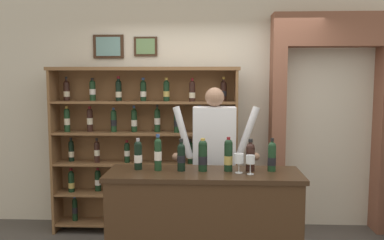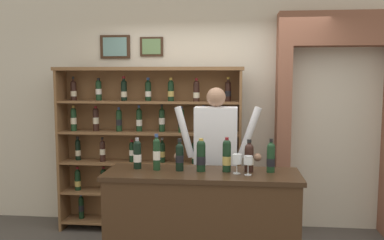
{
  "view_description": "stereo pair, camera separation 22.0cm",
  "coord_description": "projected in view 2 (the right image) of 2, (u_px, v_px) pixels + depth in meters",
  "views": [
    {
      "loc": [
        -0.0,
        -3.56,
        1.86
      ],
      "look_at": [
        -0.19,
        0.34,
        1.44
      ],
      "focal_mm": 38.59,
      "sensor_mm": 36.0,
      "label": 1
    },
    {
      "loc": [
        0.22,
        -3.54,
        1.86
      ],
      "look_at": [
        -0.19,
        0.34,
        1.44
      ],
      "focal_mm": 38.59,
      "sensor_mm": 36.0,
      "label": 2
    }
  ],
  "objects": [
    {
      "name": "back_wall",
      "position": [
        218.0,
        100.0,
        5.12
      ],
      "size": [
        12.0,
        0.19,
        3.11
      ],
      "color": "beige",
      "rests_on": "ground"
    },
    {
      "name": "wine_shelf",
      "position": [
        150.0,
        144.0,
        4.9
      ],
      "size": [
        2.2,
        0.34,
        1.95
      ],
      "color": "brown",
      "rests_on": "ground"
    },
    {
      "name": "archway_doorway",
      "position": [
        336.0,
        107.0,
        4.85
      ],
      "size": [
        1.41,
        0.45,
        2.57
      ],
      "color": "brown",
      "rests_on": "ground"
    },
    {
      "name": "tasting_counter",
      "position": [
        202.0,
        228.0,
        3.67
      ],
      "size": [
        1.71,
        0.56,
        1.01
      ],
      "color": "#422B19",
      "rests_on": "ground"
    },
    {
      "name": "shopkeeper",
      "position": [
        216.0,
        153.0,
        4.17
      ],
      "size": [
        0.89,
        0.22,
        1.74
      ],
      "color": "#2D3347",
      "rests_on": "ground"
    },
    {
      "name": "tasting_bottle_vin_santo",
      "position": [
        137.0,
        154.0,
        3.74
      ],
      "size": [
        0.07,
        0.07,
        0.28
      ],
      "color": "black",
      "rests_on": "tasting_counter"
    },
    {
      "name": "tasting_bottle_riserva",
      "position": [
        157.0,
        153.0,
        3.69
      ],
      "size": [
        0.07,
        0.07,
        0.33
      ],
      "color": "#19381E",
      "rests_on": "tasting_counter"
    },
    {
      "name": "tasting_bottle_bianco",
      "position": [
        180.0,
        156.0,
        3.66
      ],
      "size": [
        0.07,
        0.07,
        0.29
      ],
      "color": "black",
      "rests_on": "tasting_counter"
    },
    {
      "name": "tasting_bottle_chianti",
      "position": [
        201.0,
        155.0,
        3.64
      ],
      "size": [
        0.08,
        0.08,
        0.29
      ],
      "color": "black",
      "rests_on": "tasting_counter"
    },
    {
      "name": "tasting_bottle_super_tuscan",
      "position": [
        227.0,
        155.0,
        3.63
      ],
      "size": [
        0.08,
        0.08,
        0.31
      ],
      "color": "black",
      "rests_on": "tasting_counter"
    },
    {
      "name": "tasting_bottle_grappa",
      "position": [
        249.0,
        157.0,
        3.63
      ],
      "size": [
        0.08,
        0.08,
        0.29
      ],
      "color": "black",
      "rests_on": "tasting_counter"
    },
    {
      "name": "tasting_bottle_prosecco",
      "position": [
        271.0,
        157.0,
        3.61
      ],
      "size": [
        0.07,
        0.07,
        0.3
      ],
      "color": "#19381E",
      "rests_on": "tasting_counter"
    },
    {
      "name": "wine_glass_left",
      "position": [
        237.0,
        160.0,
        3.55
      ],
      "size": [
        0.08,
        0.08,
        0.17
      ],
      "color": "silver",
      "rests_on": "tasting_counter"
    },
    {
      "name": "wine_glass_spare",
      "position": [
        248.0,
        161.0,
        3.5
      ],
      "size": [
        0.08,
        0.08,
        0.17
      ],
      "color": "silver",
      "rests_on": "tasting_counter"
    }
  ]
}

